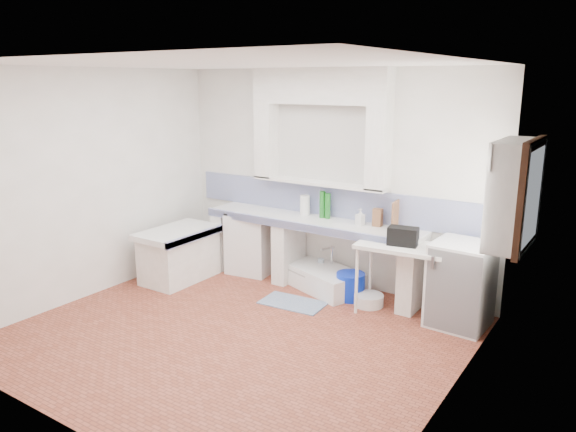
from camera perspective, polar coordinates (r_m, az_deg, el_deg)
The scene contains 36 objects.
floor at distance 6.04m, azimuth -5.36°, elevation -12.11°, with size 4.50×4.50×0.00m, color brown.
ceiling at distance 5.44m, azimuth -6.05°, elevation 15.47°, with size 4.50×4.50×0.00m, color white.
wall_back at distance 7.20m, azimuth 4.40°, elevation 3.91°, with size 4.50×4.50×0.00m, color white.
wall_front at distance 4.27m, azimuth -22.86°, elevation -4.15°, with size 4.50×4.50×0.00m, color white.
wall_left at distance 7.19m, azimuth -19.78°, elevation 3.10°, with size 4.50×4.50×0.00m, color white.
wall_right at distance 4.54m, azimuth 16.97°, elevation -2.61°, with size 4.50×4.50×0.00m, color white.
alcove_mass at distance 7.04m, azimuth 3.34°, elevation 13.31°, with size 1.90×0.25×0.45m, color white.
window_frame at distance 5.60m, azimuth 22.41°, elevation 2.09°, with size 0.35×0.86×1.06m, color #3A2012.
lace_valance at distance 5.57m, azimuth 21.31°, elevation 6.11°, with size 0.01×0.84×0.24m, color white.
counter_slab at distance 7.11m, azimuth 2.44°, elevation -0.64°, with size 3.00×0.60×0.08m, color white.
counter_lip at distance 6.88m, azimuth 1.24°, elevation -1.13°, with size 3.00×0.04×0.10m, color navy.
counter_pier_left at distance 8.02m, azimuth -6.20°, elevation -2.36°, with size 0.20×0.55×0.82m, color white.
counter_pier_mid at distance 7.42m, azimuth 0.09°, elevation -3.63°, with size 0.20×0.55×0.82m, color white.
counter_pier_right at distance 6.67m, azimuth 12.81°, elevation -6.04°, with size 0.20×0.55×0.82m, color white.
peninsula_top at distance 7.51m, azimuth -11.31°, elevation -1.69°, with size 0.70×1.10×0.08m, color white.
peninsula_base at distance 7.61m, azimuth -11.19°, elevation -4.23°, with size 0.60×1.00×0.62m, color white.
peninsula_lip at distance 7.29m, azimuth -9.46°, elevation -2.09°, with size 0.04×1.10×0.10m, color navy.
backsplash at distance 7.25m, azimuth 4.30°, elevation 1.56°, with size 4.27×0.03×0.40m, color navy.
stove at distance 7.76m, azimuth -3.72°, elevation -2.76°, with size 0.60×0.58×0.85m, color white.
sink at distance 7.20m, azimuth 3.70°, elevation -6.60°, with size 1.05×0.57×0.25m, color white.
side_table at distance 6.48m, azimuth 11.62°, elevation -6.47°, with size 1.00×0.56×0.04m, color white.
fridge at distance 6.34m, azimuth 17.48°, elevation -6.79°, with size 0.61×0.61×0.95m, color white.
bucket_red at distance 7.24m, azimuth 2.40°, elevation -6.41°, with size 0.29×0.29×0.27m, color red.
bucket_orange at distance 7.14m, azimuth 3.66°, elevation -6.81°, with size 0.27×0.27×0.25m, color #D73700.
bucket_blue at distance 6.91m, azimuth 6.49°, elevation -7.22°, with size 0.35×0.35×0.33m, color #0A2AC8.
basin_white at distance 6.77m, azimuth 8.37°, elevation -8.61°, with size 0.36×0.36×0.14m, color white.
water_bottle_a at distance 7.41m, azimuth 3.41°, elevation -5.66°, with size 0.09×0.09×0.33m, color silver.
water_bottle_b at distance 7.32m, azimuth 4.97°, elevation -6.22°, with size 0.07×0.07×0.27m, color silver.
black_bag at distance 6.31m, azimuth 11.84°, elevation -2.07°, with size 0.33×0.19×0.21m, color black.
green_bottle_a at distance 7.15m, azimuth 3.59°, elevation 1.20°, with size 0.08×0.08×0.35m, color #1A691F.
green_bottle_b at distance 7.12m, azimuth 4.13°, elevation 1.05°, with size 0.07×0.07×0.33m, color #1A691F.
knife_block at distance 6.82m, azimuth 9.27°, elevation -0.14°, with size 0.11×0.09×0.22m, color brown.
cutting_board at distance 6.72m, azimuth 11.06°, elevation 0.10°, with size 0.02×0.25×0.34m, color brown.
paper_towel at distance 7.29m, azimuth 1.77°, elevation 1.12°, with size 0.13×0.13×0.26m, color white.
soap_bottle at distance 6.85m, azimuth 7.50°, elevation -0.10°, with size 0.09×0.09×0.20m, color white.
rug at distance 6.78m, azimuth 0.51°, elevation -9.00°, with size 0.77×0.44×0.01m, color #30507D.
Camera 1 is at (3.44, -4.20, 2.64)m, focal length 34.29 mm.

